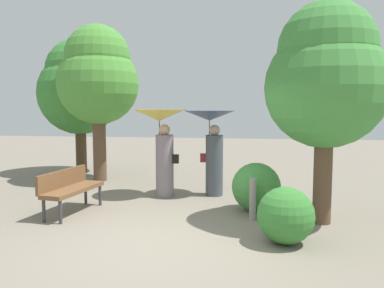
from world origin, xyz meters
The scene contains 10 objects.
ground_plane centered at (0.00, 0.00, 0.00)m, with size 40.00×40.00×0.00m, color gray.
person_left centered at (-0.63, 3.02, 1.43)m, with size 1.22×1.22×1.99m.
person_right centered at (0.49, 3.31, 1.37)m, with size 1.17×1.17×1.96m.
park_bench centered at (-2.05, 1.39, 0.51)m, with size 0.70×1.55×0.83m.
tree_near_left centered at (-3.84, 5.75, 2.67)m, with size 2.51×2.51×4.12m.
tree_near_right centered at (2.63, 1.45, 2.56)m, with size 2.08×2.08×3.83m.
tree_mid_left centered at (-2.76, 4.60, 2.88)m, with size 2.20×2.20×4.27m.
bush_path_left centered at (1.90, 0.30, 0.43)m, with size 0.85×0.85×0.85m, color #387F33.
bush_path_right centered at (1.50, 2.06, 0.48)m, with size 0.96×0.96×0.96m, color #428C3D.
path_marker_post centered at (1.42, 1.44, 0.38)m, with size 0.12×0.12×0.76m, color gray.
Camera 1 is at (1.36, -5.40, 2.02)m, focal length 35.67 mm.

